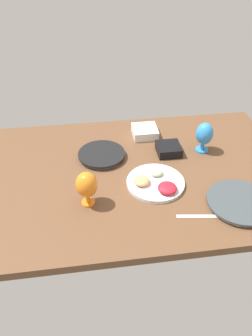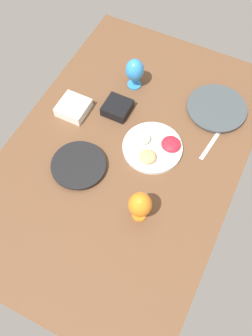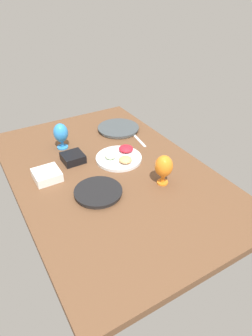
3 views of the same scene
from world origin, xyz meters
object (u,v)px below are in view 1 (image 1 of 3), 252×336
Objects in this scene: dinner_plate_left at (240,203)px; dinner_plate_right at (102,155)px; hurricane_glass_blue at (204,135)px; square_bowl_black at (169,149)px; hurricane_glass_orange at (87,185)px; square_bowl_white at (145,131)px; fruit_platter at (156,182)px.

dinner_plate_right is (57.99, -44.42, 0.15)cm from dinner_plate_left.
square_bowl_black is at bearing -0.87° from hurricane_glass_blue.
hurricane_glass_orange is 63.49cm from square_bowl_white.
hurricane_glass_blue is at bearing -85.67° from dinner_plate_left.
hurricane_glass_blue is at bearing 179.13° from square_bowl_black.
square_bowl_black is (18.64, -0.28, -7.46)cm from hurricane_glass_blue.
hurricane_glass_orange reaches higher than square_bowl_white.
hurricane_glass_orange is at bearing -8.78° from dinner_plate_left.
fruit_platter is at bearing -166.26° from hurricane_glass_orange.
dinner_plate_left is 44.21cm from hurricane_glass_blue.
dinner_plate_left is 2.10× the size of square_bowl_white.
square_bowl_white is at bearing -63.44° from square_bowl_black.
square_bowl_white is (28.15, -19.29, -7.36)cm from hurricane_glass_blue.
hurricane_glass_orange is 1.37× the size of square_bowl_black.
hurricane_glass_orange is at bearing 36.49° from square_bowl_black.
hurricane_glass_blue is 1.36× the size of square_bowl_black.
hurricane_glass_blue reaches higher than square_bowl_white.
square_bowl_white reaches higher than dinner_plate_left.
fruit_platter is 34.59cm from hurricane_glass_orange.
hurricane_glass_blue is (-54.72, 1.23, 8.72)cm from dinner_plate_right.
dinner_plate_right is 0.89× the size of fruit_platter.
hurricane_glass_orange is (66.75, -10.31, 9.27)cm from dinner_plate_left.
hurricane_glass_blue is (-63.48, -32.88, -0.40)cm from hurricane_glass_orange.
dinner_plate_left is 2.36× the size of square_bowl_black.
fruit_platter is at bearing 63.87° from square_bowl_black.
dinner_plate_right reaches higher than dinner_plate_left.
dinner_plate_right is 35.31cm from fruit_platter.
dinner_plate_left is 73.04cm from dinner_plate_right.
square_bowl_white reaches higher than dinner_plate_right.
dinner_plate_right is 32.16cm from square_bowl_white.
square_bowl_white is (-26.57, -18.07, 1.36)cm from dinner_plate_right.
square_bowl_black reaches higher than dinner_plate_right.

